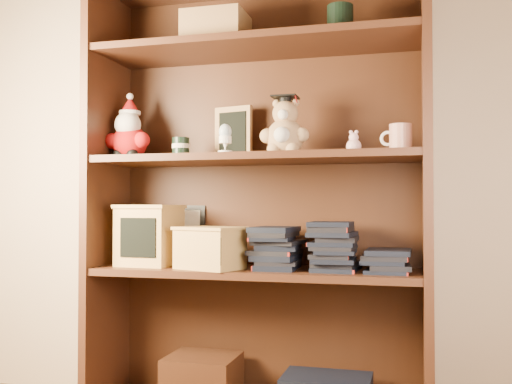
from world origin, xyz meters
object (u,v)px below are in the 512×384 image
Objects in this scene: bookcase at (259,204)px; treats_box at (150,235)px; teacher_mug at (400,138)px; grad_teddy_bear at (285,132)px.

bookcase is 7.16× the size of treats_box.
teacher_mug is at bearing 0.06° from treats_box.
teacher_mug reaches higher than treats_box.
teacher_mug is at bearing 0.94° from grad_teddy_bear.
bookcase reaches higher than grad_teddy_bear.
grad_teddy_bear is at bearing -179.06° from teacher_mug.
teacher_mug is 0.47× the size of treats_box.
treats_box is (-0.41, -0.05, -0.12)m from bookcase.
grad_teddy_bear reaches higher than teacher_mug.
treats_box is at bearing 179.39° from grad_teddy_bear.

